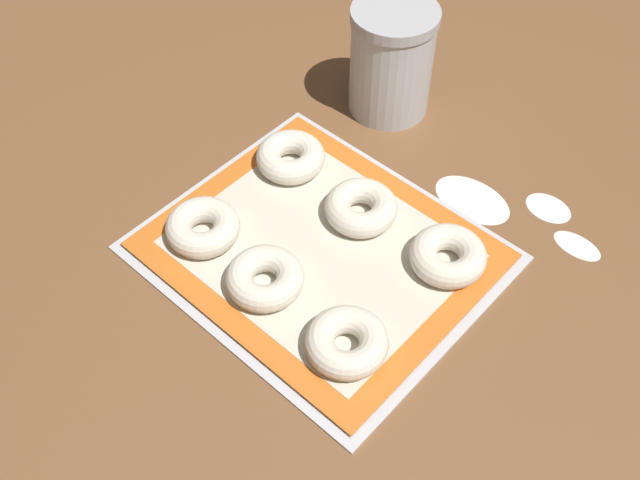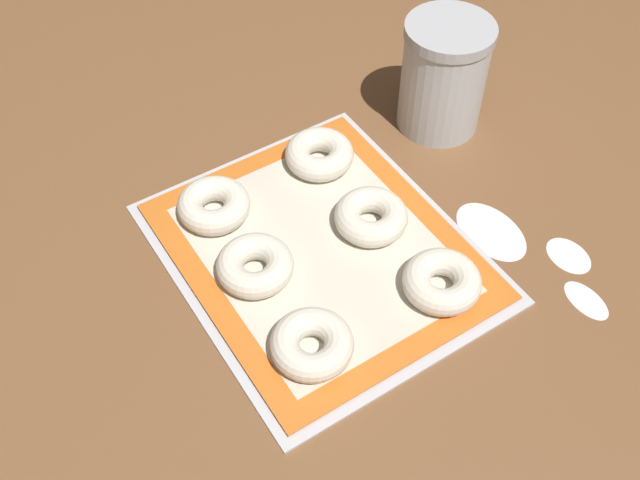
# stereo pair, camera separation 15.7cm
# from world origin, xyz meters

# --- Properties ---
(ground_plane) EXTENTS (2.80, 2.80, 0.00)m
(ground_plane) POSITION_xyz_m (0.00, 0.00, 0.00)
(ground_plane) COLOR brown
(baking_tray) EXTENTS (0.42, 0.36, 0.01)m
(baking_tray) POSITION_xyz_m (0.02, -0.01, 0.00)
(baking_tray) COLOR silver
(baking_tray) RESTS_ON ground_plane
(baking_mat) EXTENTS (0.40, 0.34, 0.00)m
(baking_mat) POSITION_xyz_m (0.02, -0.01, 0.01)
(baking_mat) COLOR orange
(baking_mat) RESTS_ON baking_tray
(bagel_front_left) EXTENTS (0.10, 0.10, 0.03)m
(bagel_front_left) POSITION_xyz_m (-0.11, -0.09, 0.03)
(bagel_front_left) COLOR silver
(bagel_front_left) RESTS_ON baking_mat
(bagel_front_center) EXTENTS (0.10, 0.10, 0.03)m
(bagel_front_center) POSITION_xyz_m (0.01, -0.10, 0.03)
(bagel_front_center) COLOR silver
(bagel_front_center) RESTS_ON baking_mat
(bagel_front_right) EXTENTS (0.10, 0.10, 0.03)m
(bagel_front_right) POSITION_xyz_m (0.14, -0.10, 0.03)
(bagel_front_right) COLOR silver
(bagel_front_right) RESTS_ON baking_mat
(bagel_back_left) EXTENTS (0.10, 0.10, 0.03)m
(bagel_back_left) POSITION_xyz_m (-0.11, 0.08, 0.03)
(bagel_back_left) COLOR silver
(bagel_back_left) RESTS_ON baking_mat
(bagel_back_center) EXTENTS (0.10, 0.10, 0.03)m
(bagel_back_center) POSITION_xyz_m (0.02, 0.07, 0.03)
(bagel_back_center) COLOR silver
(bagel_back_center) RESTS_ON baking_mat
(bagel_back_right) EXTENTS (0.10, 0.10, 0.03)m
(bagel_back_right) POSITION_xyz_m (0.15, 0.08, 0.03)
(bagel_back_right) COLOR silver
(bagel_back_right) RESTS_ON baking_mat
(flour_canister) EXTENTS (0.13, 0.13, 0.17)m
(flour_canister) POSITION_xyz_m (-0.10, 0.28, 0.08)
(flour_canister) COLOR silver
(flour_canister) RESTS_ON ground_plane
(flour_patch_near) EXTENTS (0.07, 0.05, 0.00)m
(flour_patch_near) POSITION_xyz_m (0.20, 0.26, 0.00)
(flour_patch_near) COLOR white
(flour_patch_near) RESTS_ON ground_plane
(flour_patch_far) EXTENTS (0.07, 0.04, 0.00)m
(flour_patch_far) POSITION_xyz_m (0.26, 0.23, 0.00)
(flour_patch_far) COLOR white
(flour_patch_far) RESTS_ON ground_plane
(flour_patch_side) EXTENTS (0.11, 0.07, 0.00)m
(flour_patch_side) POSITION_xyz_m (0.11, 0.21, 0.00)
(flour_patch_side) COLOR white
(flour_patch_side) RESTS_ON ground_plane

